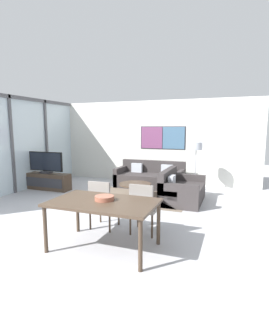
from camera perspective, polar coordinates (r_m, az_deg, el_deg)
The scene contains 14 objects.
ground_plane at distance 4.36m, azimuth -22.70°, elevation -17.49°, with size 24.00×24.00×0.00m, color #B2B2B7.
wall_back at distance 9.14m, azimuth 3.15°, elevation 5.72°, with size 7.34×0.09×2.80m.
window_wall_left at distance 8.27m, azimuth -25.30°, elevation 5.49°, with size 0.07×5.91×2.80m.
area_rug at distance 7.24m, azimuth 0.14°, elevation -6.30°, with size 2.89×1.76×0.01m.
tv_console at distance 8.53m, azimuth -18.62°, elevation -2.74°, with size 1.56×0.42×0.50m.
television at distance 8.44m, azimuth -18.80°, elevation 1.13°, with size 1.21×0.20×0.66m.
sofa_main at distance 8.46m, azimuth 3.46°, elevation -2.27°, with size 2.13×0.97×0.82m.
sofa_side at distance 6.86m, azimuth 9.81°, elevation -4.98°, with size 0.97×1.49×0.82m.
coffee_table at distance 7.17m, azimuth 0.14°, elevation -4.11°, with size 0.87×0.87×0.38m.
dining_table at distance 4.10m, azimuth -6.77°, elevation -8.16°, with size 1.64×1.00×0.76m.
dining_chair_left at distance 4.93m, azimuth -6.97°, elevation -7.27°, with size 0.46×0.46×0.92m.
dining_chair_centre at distance 4.66m, azimuth 1.94°, elevation -8.18°, with size 0.46×0.46×0.92m.
fruit_bowl at distance 4.12m, azimuth -6.57°, elevation -6.45°, with size 0.30×0.30×0.07m.
floor_lamp at distance 7.88m, azimuth 13.26°, elevation 3.90°, with size 0.36×0.36×1.47m.
Camera 1 is at (2.77, -2.79, 1.87)m, focal length 28.00 mm.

